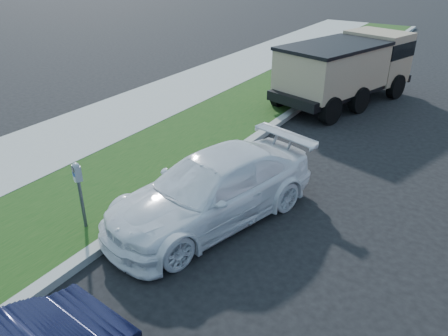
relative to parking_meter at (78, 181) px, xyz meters
The scene contains 5 objects.
ground 3.57m from the parking_meter, 16.96° to the left, with size 120.00×120.00×0.00m, color black.
streetside 3.92m from the parking_meter, 127.81° to the left, with size 6.12×50.00×0.15m.
parking_meter is the anchor object (origin of this frame).
white_wagon 2.51m from the parking_meter, 43.86° to the left, with size 1.85×4.54×1.32m, color white.
dump_truck 10.51m from the parking_meter, 81.02° to the left, with size 3.55×5.92×2.19m.
Camera 1 is at (2.61, -5.45, 4.84)m, focal length 35.00 mm.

